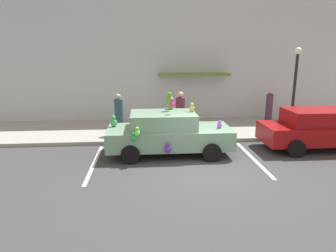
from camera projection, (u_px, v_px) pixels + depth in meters
ground_plane at (205, 171)px, 9.29m from camera, size 60.00×60.00×0.00m
sidewalk at (184, 129)px, 14.11m from camera, size 24.00×4.00×0.15m
storefront_building at (180, 61)px, 15.43m from camera, size 24.00×1.25×6.40m
parking_stripe_front at (253, 159)px, 10.41m from camera, size 0.12×3.60×0.01m
parking_stripe_rear at (94, 163)px, 9.98m from camera, size 0.12×3.60×0.01m
plush_covered_car at (168, 133)px, 10.75m from camera, size 4.45×2.10×2.24m
parked_sedan_behind at (321, 129)px, 11.30m from camera, size 4.58×1.91×1.54m
teddy_bear_on_sidewalk at (141, 130)px, 12.72m from camera, size 0.29×0.25×0.56m
street_lamp_post at (295, 82)px, 12.44m from camera, size 0.28×0.28×3.69m
pedestrian_near_shopfront at (119, 116)px, 12.81m from camera, size 0.37×0.37×1.77m
pedestrian_walking_past at (269, 106)px, 15.30m from camera, size 0.35×0.35×1.65m
pedestrian_by_lamp at (180, 116)px, 12.46m from camera, size 0.38×0.38×1.91m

